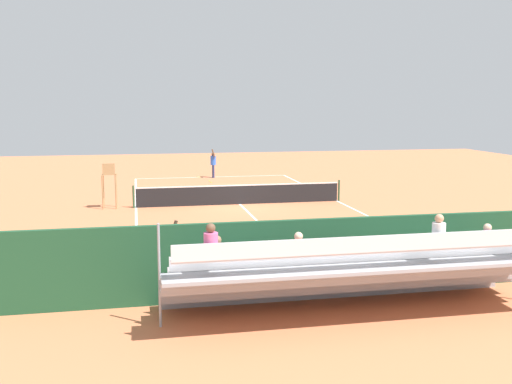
{
  "coord_description": "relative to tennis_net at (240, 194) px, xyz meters",
  "views": [
    {
      "loc": [
        4.93,
        28.29,
        4.94
      ],
      "look_at": [
        0.0,
        4.0,
        1.2
      ],
      "focal_mm": 41.67,
      "sensor_mm": 36.0,
      "label": 1
    }
  ],
  "objects": [
    {
      "name": "tennis_racket",
      "position": [
        0.82,
        -11.09,
        -0.49
      ],
      "size": [
        0.45,
        0.56,
        0.03
      ],
      "color": "black",
      "rests_on": "ground"
    },
    {
      "name": "tennis_ball_near",
      "position": [
        0.43,
        -8.76,
        -0.47
      ],
      "size": [
        0.07,
        0.07,
        0.07
      ],
      "primitive_type": "sphere",
      "color": "#CCDB33",
      "rests_on": "ground"
    },
    {
      "name": "bleacher_stand",
      "position": [
        0.05,
        15.35,
        0.46
      ],
      "size": [
        9.06,
        2.4,
        2.48
      ],
      "color": "#9EA0A5",
      "rests_on": "ground"
    },
    {
      "name": "backdrop_wall",
      "position": [
        0.0,
        14.0,
        0.5
      ],
      "size": [
        18.0,
        0.16,
        2.0
      ],
      "primitive_type": "cube",
      "color": "#1E4C2D",
      "rests_on": "ground"
    },
    {
      "name": "line_judge",
      "position": [
        4.08,
        13.26,
        0.51
      ],
      "size": [
        0.43,
        0.55,
        1.93
      ],
      "color": "#232328",
      "rests_on": "ground"
    },
    {
      "name": "tennis_player",
      "position": [
        -0.08,
        -10.66,
        0.51
      ],
      "size": [
        0.38,
        0.54,
        1.93
      ],
      "color": "navy",
      "rests_on": "ground"
    },
    {
      "name": "courtside_bench",
      "position": [
        -1.65,
        13.27,
        0.06
      ],
      "size": [
        1.8,
        0.4,
        0.93
      ],
      "color": "#33383D",
      "rests_on": "ground"
    },
    {
      "name": "equipment_bag",
      "position": [
        -0.19,
        13.4,
        -0.32
      ],
      "size": [
        0.9,
        0.36,
        0.36
      ],
      "primitive_type": "cube",
      "color": "black",
      "rests_on": "ground"
    },
    {
      "name": "umpire_chair",
      "position": [
        6.2,
        -0.14,
        0.81
      ],
      "size": [
        0.67,
        0.67,
        2.14
      ],
      "color": "#A88456",
      "rests_on": "ground"
    },
    {
      "name": "court_line_markings",
      "position": [
        0.0,
        -0.04,
        -0.5
      ],
      "size": [
        10.1,
        22.2,
        0.01
      ],
      "color": "white",
      "rests_on": "ground"
    },
    {
      "name": "ground_plane",
      "position": [
        0.0,
        0.0,
        -0.5
      ],
      "size": [
        60.0,
        60.0,
        0.0
      ],
      "primitive_type": "plane",
      "color": "#CC7047"
    },
    {
      "name": "tennis_net",
      "position": [
        0.0,
        0.0,
        0.0
      ],
      "size": [
        10.3,
        0.1,
        1.07
      ],
      "color": "black",
      "rests_on": "ground"
    },
    {
      "name": "tennis_ball_far",
      "position": [
        0.4,
        -8.07,
        -0.47
      ],
      "size": [
        0.07,
        0.07,
        0.07
      ],
      "primitive_type": "sphere",
      "color": "#CCDB33",
      "rests_on": "ground"
    }
  ]
}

